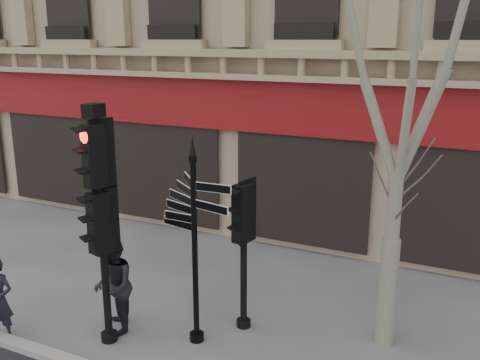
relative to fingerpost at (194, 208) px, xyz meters
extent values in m
plane|color=#56565A|center=(0.24, -0.16, -2.47)|extent=(80.00, 80.00, 0.00)
cube|color=maroon|center=(0.24, 4.72, 1.13)|extent=(28.00, 0.25, 1.30)
cube|color=#988363|center=(0.24, 4.49, 2.10)|extent=(28.00, 0.35, 0.74)
cylinder|color=black|center=(0.00, 0.00, -0.84)|extent=(0.10, 0.10, 3.26)
cylinder|color=black|center=(0.00, 0.00, -2.40)|extent=(0.25, 0.25, 0.14)
cone|color=black|center=(0.00, 0.00, 1.04)|extent=(0.11, 0.11, 0.33)
cylinder|color=black|center=(-1.39, -0.68, -0.54)|extent=(0.13, 0.13, 3.86)
cylinder|color=black|center=(-1.39, -0.68, -2.39)|extent=(0.29, 0.29, 0.15)
cube|color=black|center=(-1.39, -0.68, -0.24)|extent=(0.54, 0.45, 1.05)
cube|color=black|center=(-1.39, -0.68, 0.90)|extent=(0.54, 0.45, 1.05)
sphere|color=#FF0C05|center=(-1.39, -0.68, 1.18)|extent=(0.22, 0.22, 0.22)
cube|color=black|center=(-1.39, -0.68, 1.62)|extent=(0.32, 0.36, 0.22)
cylinder|color=black|center=(0.54, 0.80, -1.09)|extent=(0.13, 0.13, 2.75)
cylinder|color=black|center=(0.54, 0.80, -2.39)|extent=(0.29, 0.29, 0.15)
cube|color=black|center=(0.54, 0.80, -0.24)|extent=(0.52, 0.41, 1.05)
cylinder|color=gray|center=(3.00, 1.39, -1.50)|extent=(0.32, 0.32, 1.94)
cylinder|color=gray|center=(3.00, 1.39, 0.00)|extent=(0.25, 0.25, 1.24)
imported|color=black|center=(-1.49, -0.38, -1.57)|extent=(1.08, 1.11, 1.80)
camera|label=1|loc=(4.36, -7.27, 2.72)|focal=40.00mm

